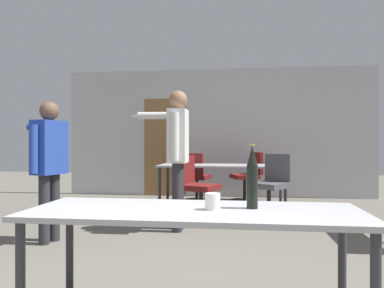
{
  "coord_description": "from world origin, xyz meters",
  "views": [
    {
      "loc": [
        0.46,
        -1.5,
        1.11
      ],
      "look_at": [
        -0.07,
        2.71,
        1.1
      ],
      "focal_mm": 35.0,
      "sensor_mm": 36.0,
      "label": 1
    }
  ],
  "objects_px": {
    "office_chair_far_right": "(248,178)",
    "office_chair_mid_tucked": "(272,187)",
    "person_left_plaid": "(48,157)",
    "person_near_casual": "(177,145)",
    "office_chair_near_pushed": "(195,179)",
    "drink_cup": "(213,201)",
    "office_chair_far_left": "(196,189)",
    "beer_bottle": "(252,178)"
  },
  "relations": [
    {
      "from": "office_chair_mid_tucked",
      "to": "drink_cup",
      "type": "bearing_deg",
      "value": 116.52
    },
    {
      "from": "person_near_casual",
      "to": "person_left_plaid",
      "type": "relative_size",
      "value": 1.13
    },
    {
      "from": "person_left_plaid",
      "to": "beer_bottle",
      "type": "height_order",
      "value": "person_left_plaid"
    },
    {
      "from": "office_chair_far_left",
      "to": "drink_cup",
      "type": "distance_m",
      "value": 3.46
    },
    {
      "from": "person_near_casual",
      "to": "drink_cup",
      "type": "xyz_separation_m",
      "value": [
        0.64,
        -2.61,
        -0.3
      ]
    },
    {
      "from": "office_chair_far_left",
      "to": "office_chair_mid_tucked",
      "type": "relative_size",
      "value": 0.97
    },
    {
      "from": "person_left_plaid",
      "to": "office_chair_near_pushed",
      "type": "xyz_separation_m",
      "value": [
        1.3,
        3.07,
        -0.52
      ]
    },
    {
      "from": "person_left_plaid",
      "to": "drink_cup",
      "type": "height_order",
      "value": "person_left_plaid"
    },
    {
      "from": "person_near_casual",
      "to": "person_left_plaid",
      "type": "height_order",
      "value": "person_near_casual"
    },
    {
      "from": "beer_bottle",
      "to": "drink_cup",
      "type": "height_order",
      "value": "beer_bottle"
    },
    {
      "from": "beer_bottle",
      "to": "drink_cup",
      "type": "distance_m",
      "value": 0.26
    },
    {
      "from": "office_chair_near_pushed",
      "to": "drink_cup",
      "type": "distance_m",
      "value": 4.99
    },
    {
      "from": "person_near_casual",
      "to": "office_chair_far_right",
      "type": "bearing_deg",
      "value": -21.46
    },
    {
      "from": "beer_bottle",
      "to": "office_chair_near_pushed",
      "type": "bearing_deg",
      "value": 100.47
    },
    {
      "from": "person_near_casual",
      "to": "office_chair_far_left",
      "type": "xyz_separation_m",
      "value": [
        0.16,
        0.79,
        -0.66
      ]
    },
    {
      "from": "office_chair_far_right",
      "to": "drink_cup",
      "type": "relative_size",
      "value": 10.14
    },
    {
      "from": "office_chair_near_pushed",
      "to": "office_chair_mid_tucked",
      "type": "bearing_deg",
      "value": -31.62
    },
    {
      "from": "office_chair_mid_tucked",
      "to": "office_chair_far_right",
      "type": "height_order",
      "value": "office_chair_mid_tucked"
    },
    {
      "from": "person_left_plaid",
      "to": "office_chair_far_right",
      "type": "relative_size",
      "value": 1.68
    },
    {
      "from": "office_chair_far_left",
      "to": "office_chair_mid_tucked",
      "type": "distance_m",
      "value": 1.13
    },
    {
      "from": "office_chair_mid_tucked",
      "to": "drink_cup",
      "type": "xyz_separation_m",
      "value": [
        -0.63,
        -3.6,
        0.34
      ]
    },
    {
      "from": "office_chair_mid_tucked",
      "to": "office_chair_near_pushed",
      "type": "xyz_separation_m",
      "value": [
        -1.3,
        1.33,
        -0.02
      ]
    },
    {
      "from": "person_left_plaid",
      "to": "office_chair_mid_tucked",
      "type": "xyz_separation_m",
      "value": [
        2.6,
        1.74,
        -0.51
      ]
    },
    {
      "from": "person_left_plaid",
      "to": "beer_bottle",
      "type": "relative_size",
      "value": 4.27
    },
    {
      "from": "person_left_plaid",
      "to": "office_chair_near_pushed",
      "type": "bearing_deg",
      "value": -9.83
    },
    {
      "from": "person_left_plaid",
      "to": "office_chair_near_pushed",
      "type": "height_order",
      "value": "person_left_plaid"
    },
    {
      "from": "office_chair_mid_tucked",
      "to": "person_left_plaid",
      "type": "bearing_deg",
      "value": 70.2
    },
    {
      "from": "beer_bottle",
      "to": "office_chair_far_right",
      "type": "bearing_deg",
      "value": 88.91
    },
    {
      "from": "person_left_plaid",
      "to": "office_chair_far_left",
      "type": "bearing_deg",
      "value": -30.94
    },
    {
      "from": "office_chair_far_left",
      "to": "beer_bottle",
      "type": "relative_size",
      "value": 2.5
    },
    {
      "from": "person_left_plaid",
      "to": "office_chair_mid_tucked",
      "type": "height_order",
      "value": "person_left_plaid"
    },
    {
      "from": "office_chair_mid_tucked",
      "to": "office_chair_far_right",
      "type": "distance_m",
      "value": 1.56
    },
    {
      "from": "office_chair_far_right",
      "to": "office_chair_mid_tucked",
      "type": "bearing_deg",
      "value": 172.36
    },
    {
      "from": "person_left_plaid",
      "to": "office_chair_far_left",
      "type": "distance_m",
      "value": 2.21
    },
    {
      "from": "person_left_plaid",
      "to": "office_chair_far_left",
      "type": "height_order",
      "value": "person_left_plaid"
    },
    {
      "from": "office_chair_far_right",
      "to": "drink_cup",
      "type": "bearing_deg",
      "value": 157.34
    },
    {
      "from": "office_chair_far_right",
      "to": "beer_bottle",
      "type": "bearing_deg",
      "value": 159.79
    },
    {
      "from": "person_near_casual",
      "to": "person_left_plaid",
      "type": "xyz_separation_m",
      "value": [
        -1.33,
        -0.75,
        -0.13
      ]
    },
    {
      "from": "office_chair_far_left",
      "to": "office_chair_mid_tucked",
      "type": "bearing_deg",
      "value": 122.64
    },
    {
      "from": "drink_cup",
      "to": "person_near_casual",
      "type": "bearing_deg",
      "value": 103.81
    },
    {
      "from": "office_chair_far_left",
      "to": "drink_cup",
      "type": "height_order",
      "value": "office_chair_far_left"
    },
    {
      "from": "office_chair_far_left",
      "to": "office_chair_near_pushed",
      "type": "xyz_separation_m",
      "value": [
        -0.19,
        1.53,
        0.0
      ]
    }
  ]
}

